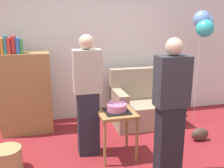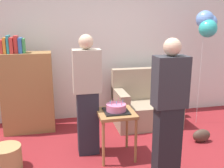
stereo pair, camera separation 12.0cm
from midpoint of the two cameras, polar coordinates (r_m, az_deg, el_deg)
wall_back at (r=4.79m, az=-1.38°, el=8.60°), size 6.00×0.10×2.70m
couch at (r=4.63m, az=8.05°, el=-4.58°), size 1.10×0.70×0.96m
bookshelf at (r=4.39m, az=-17.31°, el=-1.49°), size 0.80×0.36×1.57m
side_table at (r=3.45m, az=1.91°, el=-7.66°), size 0.48×0.48×0.64m
birthday_cake at (r=3.39m, az=1.93°, el=-5.30°), size 0.32×0.32×0.17m
person_blowing_candles at (r=3.46m, az=-4.44°, el=-2.47°), size 0.36×0.22×1.63m
person_holding_cake at (r=2.97m, az=13.46°, el=-5.69°), size 0.36×0.22×1.63m
wicker_basket at (r=3.56m, az=-21.12°, el=-14.86°), size 0.36×0.36×0.30m
handbag at (r=4.25m, az=19.79°, el=-10.60°), size 0.28×0.14×0.20m
balloon_bunch at (r=4.66m, az=20.92°, el=12.27°), size 0.37×0.39×1.94m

